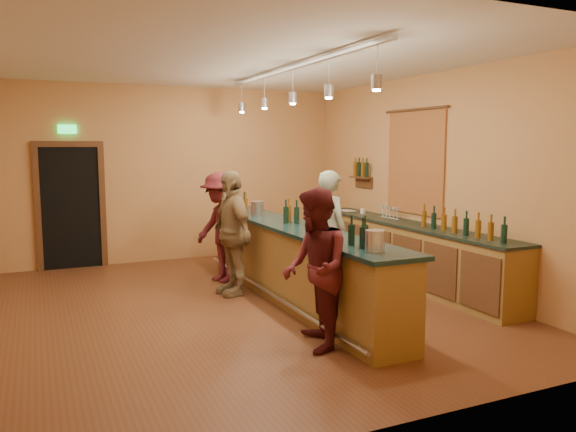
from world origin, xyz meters
name	(u,v)px	position (x,y,z in m)	size (l,w,h in m)	color
floor	(229,308)	(0.00, 0.00, 0.00)	(7.00, 7.00, 0.00)	brown
ceiling	(226,58)	(0.00, 0.00, 3.20)	(6.50, 7.00, 0.02)	silver
wall_back	(168,174)	(0.00, 3.50, 1.60)	(6.50, 0.02, 3.20)	#C8884B
wall_front	(381,218)	(0.00, -3.50, 1.60)	(6.50, 0.02, 3.20)	#C8884B
wall_right	(432,180)	(3.25, 0.00, 1.60)	(0.02, 7.00, 3.20)	#C8884B
doorway	(71,204)	(-1.70, 3.47, 1.13)	(1.15, 0.09, 2.48)	black
tapestry	(415,163)	(3.23, 0.40, 1.85)	(0.03, 1.40, 1.60)	maroon
bottle_shelf	(361,171)	(3.17, 1.90, 1.67)	(0.17, 0.55, 0.54)	#442F14
back_counter	(408,252)	(2.97, 0.18, 0.49)	(0.60, 4.55, 1.27)	brown
tasting_bar	(293,257)	(0.92, 0.00, 0.61)	(0.74, 5.10, 1.38)	brown
pendant_track	(293,80)	(0.92, 0.00, 2.98)	(0.11, 4.60, 0.50)	silver
bartender	(331,233)	(1.57, 0.11, 0.89)	(0.65, 0.43, 1.78)	gray
customer_a	(315,269)	(0.36, -1.77, 0.85)	(0.82, 0.64, 1.70)	#59191E
customer_b	(232,233)	(0.27, 0.67, 0.89)	(1.04, 0.43, 1.78)	#997A51
customer_c	(221,227)	(0.37, 1.47, 0.86)	(1.11, 0.64, 1.72)	#59191E
bar_stool	(336,241)	(2.14, 0.96, 0.59)	(0.36, 0.36, 0.74)	olive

